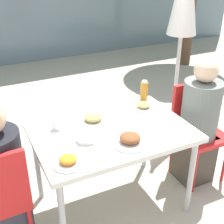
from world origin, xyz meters
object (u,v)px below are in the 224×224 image
Objects in this scene: person_right at (198,126)px; drinking_cup at (57,123)px; person_left at (1,184)px; bottle at (144,91)px; chair_right at (196,124)px; salad_bowl at (87,137)px.

person_right is 12.99× the size of drinking_cup.
person_left is 12.82× the size of drinking_cup.
bottle is (1.30, 0.36, 0.27)m from person_left.
salad_bowl is (-1.10, -0.12, 0.23)m from chair_right.
person_right reaches higher than salad_bowl.
salad_bowl is (-0.69, -0.38, -0.06)m from bottle.
person_left is 0.57m from drinking_cup.
drinking_cup is (0.47, 0.23, 0.23)m from person_left.
bottle is 0.79m from salad_bowl.
bottle reaches higher than drinking_cup.
bottle is (-0.41, 0.26, 0.29)m from chair_right.
salad_bowl is at bearing 6.77° from chair_right.
bottle is 2.13× the size of drinking_cup.
salad_bowl is at bearing 2.76° from person_right.
person_right reaches higher than drinking_cup.
person_left is 1.71m from chair_right.
chair_right is at bearing 6.19° from salad_bowl.
salad_bowl is (0.14, -0.24, -0.02)m from drinking_cup.
chair_right is (1.71, 0.10, -0.02)m from person_left.
person_right is at bearing 57.95° from chair_right.
salad_bowl is at bearing -151.30° from bottle.
person_right reaches higher than chair_right.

